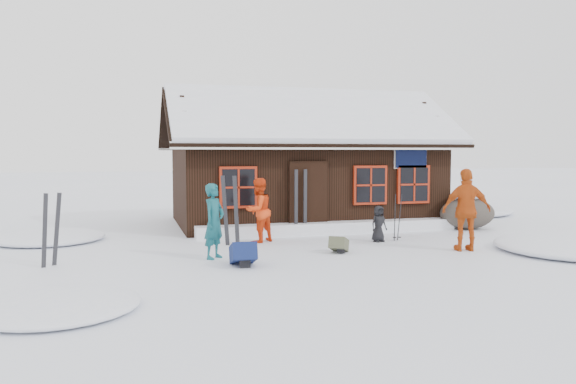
% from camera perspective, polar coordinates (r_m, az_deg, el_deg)
% --- Properties ---
extents(ground, '(120.00, 120.00, 0.00)m').
position_cam_1_polar(ground, '(13.42, 1.55, -5.83)').
color(ground, white).
rests_on(ground, ground).
extents(mountain_hut, '(8.90, 6.09, 4.42)m').
position_cam_1_polar(mountain_hut, '(18.44, 1.42, 1.78)').
color(mountain_hut, black).
rests_on(mountain_hut, ground).
extents(snow_drift, '(7.60, 0.60, 0.35)m').
position_cam_1_polar(snow_drift, '(15.97, 4.30, -3.62)').
color(snow_drift, white).
rests_on(snow_drift, ground).
extents(snow_mounds, '(20.60, 13.20, 0.48)m').
position_cam_1_polar(snow_mounds, '(15.69, 5.31, -4.41)').
color(snow_mounds, white).
rests_on(snow_mounds, ground).
extents(skier_teal, '(0.69, 0.71, 1.63)m').
position_cam_1_polar(skier_teal, '(12.22, -7.51, -2.96)').
color(skier_teal, '#124E55').
rests_on(skier_teal, ground).
extents(skier_orange_left, '(1.01, 0.96, 1.65)m').
position_cam_1_polar(skier_orange_left, '(14.36, -3.02, -1.86)').
color(skier_orange_left, red).
rests_on(skier_orange_left, ground).
extents(skier_orange_right, '(1.21, 0.71, 1.93)m').
position_cam_1_polar(skier_orange_right, '(13.71, 17.69, -1.74)').
color(skier_orange_right, '#BD4913').
rests_on(skier_orange_right, ground).
extents(skier_crouched, '(0.51, 0.40, 0.93)m').
position_cam_1_polar(skier_crouched, '(14.63, 9.20, -3.21)').
color(skier_crouched, black).
rests_on(skier_crouched, ground).
extents(boulder, '(1.71, 1.28, 1.00)m').
position_cam_1_polar(boulder, '(17.73, 17.74, -1.97)').
color(boulder, '#4B443C').
rests_on(boulder, ground).
extents(ski_pair_left, '(0.40, 0.28, 1.54)m').
position_cam_1_polar(ski_pair_left, '(12.32, -22.96, -3.65)').
color(ski_pair_left, black).
rests_on(ski_pair_left, ground).
extents(ski_pair_mid, '(0.43, 0.30, 1.78)m').
position_cam_1_polar(ski_pair_mid, '(13.88, -5.84, -2.01)').
color(ski_pair_mid, black).
rests_on(ski_pair_mid, ground).
extents(ski_pair_right, '(0.41, 0.16, 1.88)m').
position_cam_1_polar(ski_pair_right, '(15.57, 1.29, -1.16)').
color(ski_pair_right, black).
rests_on(ski_pair_right, ground).
extents(ski_poles, '(0.22, 0.11, 1.26)m').
position_cam_1_polar(ski_poles, '(14.94, 11.03, -2.61)').
color(ski_poles, black).
rests_on(ski_poles, ground).
extents(backpack_blue, '(0.52, 0.67, 0.35)m').
position_cam_1_polar(backpack_blue, '(11.46, -4.58, -6.64)').
color(backpack_blue, '#121E4E').
rests_on(backpack_blue, ground).
extents(backpack_olive, '(0.59, 0.62, 0.27)m').
position_cam_1_polar(backpack_olive, '(12.98, 5.18, -5.58)').
color(backpack_olive, '#4B4D37').
rests_on(backpack_olive, ground).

